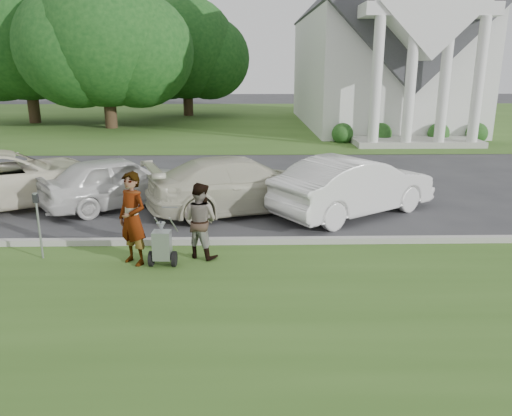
{
  "coord_description": "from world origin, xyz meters",
  "views": [
    {
      "loc": [
        0.5,
        -9.98,
        3.88
      ],
      "look_at": [
        0.7,
        0.0,
        1.01
      ],
      "focal_mm": 35.0,
      "sensor_mm": 36.0,
      "label": 1
    }
  ],
  "objects_px": {
    "person_left": "(133,219)",
    "person_right": "(200,221)",
    "church": "(380,31)",
    "car_b": "(118,181)",
    "striping_cart": "(162,246)",
    "tree_left": "(105,43)",
    "car_c": "(241,184)",
    "tree_far": "(25,36)",
    "tree_back": "(186,53)",
    "parking_meter_near": "(38,218)",
    "car_a": "(8,178)",
    "car_d": "(354,186)"
  },
  "relations": [
    {
      "from": "tree_back",
      "to": "parking_meter_near",
      "type": "distance_m",
      "value": 30.46
    },
    {
      "from": "tree_far",
      "to": "car_b",
      "type": "bearing_deg",
      "value": -62.76
    },
    {
      "from": "striping_cart",
      "to": "person_left",
      "type": "xyz_separation_m",
      "value": [
        -0.58,
        0.14,
        0.51
      ]
    },
    {
      "from": "person_right",
      "to": "car_a",
      "type": "xyz_separation_m",
      "value": [
        -5.77,
        4.09,
        0.0
      ]
    },
    {
      "from": "tree_back",
      "to": "parking_meter_near",
      "type": "height_order",
      "value": "tree_back"
    },
    {
      "from": "tree_far",
      "to": "striping_cart",
      "type": "xyz_separation_m",
      "value": [
        12.84,
        -25.65,
        -5.27
      ]
    },
    {
      "from": "person_right",
      "to": "car_c",
      "type": "bearing_deg",
      "value": -75.54
    },
    {
      "from": "tree_far",
      "to": "car_b",
      "type": "relative_size",
      "value": 2.73
    },
    {
      "from": "parking_meter_near",
      "to": "tree_back",
      "type": "bearing_deg",
      "value": 90.53
    },
    {
      "from": "tree_left",
      "to": "person_left",
      "type": "distance_m",
      "value": 23.74
    },
    {
      "from": "person_right",
      "to": "car_d",
      "type": "height_order",
      "value": "person_right"
    },
    {
      "from": "striping_cart",
      "to": "parking_meter_near",
      "type": "height_order",
      "value": "parking_meter_near"
    },
    {
      "from": "tree_left",
      "to": "striping_cart",
      "type": "distance_m",
      "value": 24.12
    },
    {
      "from": "church",
      "to": "car_b",
      "type": "xyz_separation_m",
      "value": [
        -12.09,
        -19.34,
        -5.21
      ]
    },
    {
      "from": "parking_meter_near",
      "to": "car_c",
      "type": "bearing_deg",
      "value": 40.14
    },
    {
      "from": "tree_back",
      "to": "car_c",
      "type": "bearing_deg",
      "value": -80.7
    },
    {
      "from": "person_left",
      "to": "car_b",
      "type": "distance_m",
      "value": 4.51
    },
    {
      "from": "tree_left",
      "to": "tree_back",
      "type": "distance_m",
      "value": 8.95
    },
    {
      "from": "car_a",
      "to": "car_d",
      "type": "relative_size",
      "value": 1.2
    },
    {
      "from": "person_left",
      "to": "car_d",
      "type": "xyz_separation_m",
      "value": [
        5.13,
        3.4,
        -0.16
      ]
    },
    {
      "from": "striping_cart",
      "to": "car_c",
      "type": "relative_size",
      "value": 0.21
    },
    {
      "from": "person_left",
      "to": "car_c",
      "type": "xyz_separation_m",
      "value": [
        2.12,
        3.76,
        -0.19
      ]
    },
    {
      "from": "striping_cart",
      "to": "tree_left",
      "type": "bearing_deg",
      "value": 109.81
    },
    {
      "from": "tree_far",
      "to": "person_right",
      "type": "relative_size",
      "value": 7.34
    },
    {
      "from": "person_right",
      "to": "car_b",
      "type": "relative_size",
      "value": 0.37
    },
    {
      "from": "tree_left",
      "to": "car_c",
      "type": "height_order",
      "value": "tree_left"
    },
    {
      "from": "tree_back",
      "to": "tree_far",
      "type": "bearing_deg",
      "value": -153.44
    },
    {
      "from": "tree_far",
      "to": "car_c",
      "type": "distance_m",
      "value": 26.54
    },
    {
      "from": "person_right",
      "to": "church",
      "type": "bearing_deg",
      "value": -84.17
    },
    {
      "from": "person_right",
      "to": "tree_back",
      "type": "bearing_deg",
      "value": -55.38
    },
    {
      "from": "parking_meter_near",
      "to": "person_right",
      "type": "bearing_deg",
      "value": 0.39
    },
    {
      "from": "striping_cart",
      "to": "person_left",
      "type": "distance_m",
      "value": 0.79
    },
    {
      "from": "striping_cart",
      "to": "car_c",
      "type": "xyz_separation_m",
      "value": [
        1.54,
        3.9,
        0.32
      ]
    },
    {
      "from": "person_left",
      "to": "car_a",
      "type": "height_order",
      "value": "person_left"
    },
    {
      "from": "tree_far",
      "to": "car_d",
      "type": "bearing_deg",
      "value": -51.82
    },
    {
      "from": "striping_cart",
      "to": "car_d",
      "type": "relative_size",
      "value": 0.23
    },
    {
      "from": "car_a",
      "to": "tree_far",
      "type": "bearing_deg",
      "value": -10.41
    },
    {
      "from": "person_left",
      "to": "car_b",
      "type": "relative_size",
      "value": 0.44
    },
    {
      "from": "striping_cart",
      "to": "car_c",
      "type": "height_order",
      "value": "car_c"
    },
    {
      "from": "parking_meter_near",
      "to": "car_b",
      "type": "height_order",
      "value": "car_b"
    },
    {
      "from": "striping_cart",
      "to": "person_right",
      "type": "height_order",
      "value": "person_right"
    },
    {
      "from": "church",
      "to": "person_left",
      "type": "xyz_separation_m",
      "value": [
        -10.75,
        -23.64,
        -5.0
      ]
    },
    {
      "from": "person_left",
      "to": "church",
      "type": "bearing_deg",
      "value": 101.87
    },
    {
      "from": "tree_left",
      "to": "car_c",
      "type": "distance_m",
      "value": 21.0
    },
    {
      "from": "tree_back",
      "to": "person_right",
      "type": "bearing_deg",
      "value": -83.27
    },
    {
      "from": "church",
      "to": "person_right",
      "type": "xyz_separation_m",
      "value": [
        -9.45,
        -23.31,
        -5.15
      ]
    },
    {
      "from": "person_right",
      "to": "parking_meter_near",
      "type": "distance_m",
      "value": 3.28
    },
    {
      "from": "car_b",
      "to": "person_right",
      "type": "bearing_deg",
      "value": 178.26
    },
    {
      "from": "person_left",
      "to": "person_right",
      "type": "bearing_deg",
      "value": 50.46
    },
    {
      "from": "tree_far",
      "to": "tree_back",
      "type": "bearing_deg",
      "value": 26.56
    }
  ]
}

